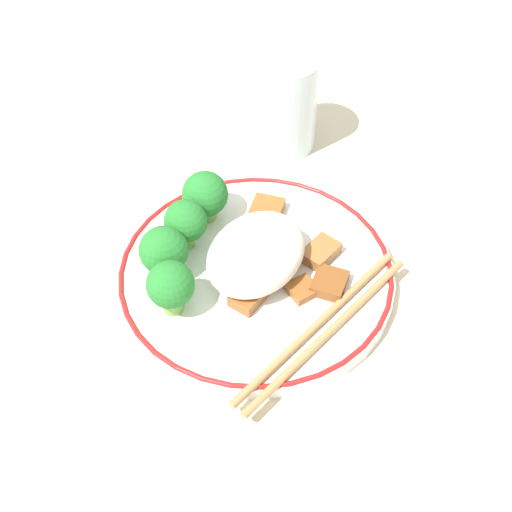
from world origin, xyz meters
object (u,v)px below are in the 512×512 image
plate (256,274)px  broccoli_back_right (164,251)px  chopsticks (323,329)px  drinking_glass (285,103)px  broccoli_back_left (205,195)px  broccoli_back_center (186,222)px  broccoli_mid_left (171,286)px

plate → broccoli_back_right: (0.04, -0.07, 0.03)m
chopsticks → drinking_glass: size_ratio=1.98×
broccoli_back_left → broccoli_back_right: size_ratio=1.03×
plate → drinking_glass: 0.21m
broccoli_back_center → plate: bearing=95.0°
broccoli_back_center → chopsticks: broccoli_back_center is taller
broccoli_back_center → chopsticks: bearing=82.1°
plate → broccoli_back_center: size_ratio=4.91×
plate → drinking_glass: drinking_glass is taller
broccoli_back_left → chopsticks: 0.18m
broccoli_back_right → broccoli_mid_left: bearing=44.8°
drinking_glass → chopsticks: bearing=37.4°
plate → broccoli_back_center: 0.08m
broccoli_back_center → broccoli_mid_left: 0.08m
broccoli_back_center → drinking_glass: drinking_glass is taller
plate → broccoli_back_right: broccoli_back_right is taller
plate → broccoli_back_right: 0.09m
plate → broccoli_back_right: size_ratio=4.99×
broccoli_back_left → broccoli_back_center: 0.04m
broccoli_mid_left → drinking_glass: (-0.26, -0.04, 0.01)m
broccoli_back_left → broccoli_mid_left: (0.11, 0.04, 0.00)m
broccoli_back_left → broccoli_back_right: 0.08m
broccoli_back_center → broccoli_back_right: 0.04m
broccoli_back_left → broccoli_back_center: bearing=8.5°
broccoli_mid_left → chopsticks: 0.13m
broccoli_back_left → drinking_glass: bearing=-179.2°
chopsticks → plate: bearing=-108.4°
broccoli_back_left → chopsticks: bearing=69.2°
broccoli_back_right → drinking_glass: bearing=-177.2°
broccoli_mid_left → drinking_glass: drinking_glass is taller
broccoli_back_right → drinking_glass: 0.23m
broccoli_back_left → broccoli_back_right: (0.08, 0.01, -0.00)m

